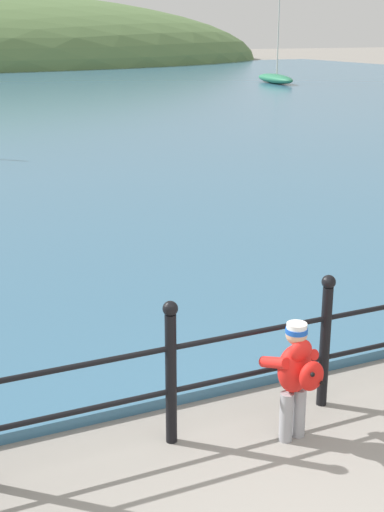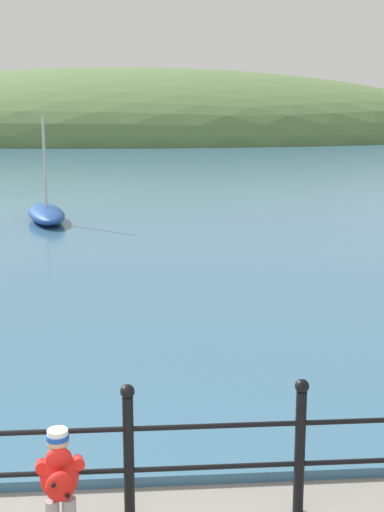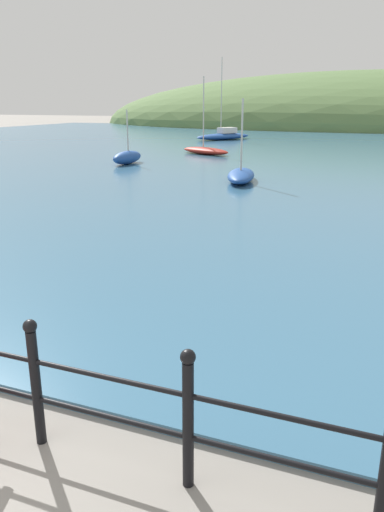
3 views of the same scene
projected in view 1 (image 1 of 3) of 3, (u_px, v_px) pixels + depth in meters
iron_railing at (171, 369)px, 5.53m from camera, size 8.73×0.12×1.21m
child_in_coat at (296, 371)px, 5.58m from camera, size 0.41×0.55×1.00m
boat_nearest_quay at (275, 78)px, 41.36m from camera, size 1.53×4.40×5.26m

